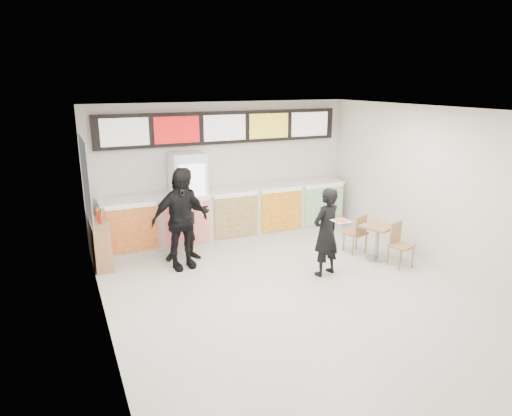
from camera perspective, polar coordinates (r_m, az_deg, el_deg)
floor at (r=7.76m, az=5.17°, el=-10.71°), size 7.00×7.00×0.00m
ceiling at (r=6.97m, az=5.78°, el=11.98°), size 7.00×7.00×0.00m
wall_back at (r=10.33m, az=-4.10°, el=4.79°), size 6.00×0.00×6.00m
wall_left at (r=6.36m, az=-18.86°, el=-2.93°), size 0.00×7.00×7.00m
wall_right at (r=9.04m, az=22.29°, el=2.10°), size 0.00×7.00×7.00m
service_counter at (r=10.18m, az=-3.21°, el=-0.73°), size 5.56×0.77×1.14m
menu_board at (r=10.11m, az=-4.03°, el=10.00°), size 5.50×0.14×0.70m
drinks_fridge at (r=9.80m, az=-8.40°, el=1.08°), size 0.70×0.67×2.00m
mirror_panel at (r=8.67m, az=-20.55°, el=3.43°), size 0.01×2.00×1.50m
customer_main at (r=8.29m, az=8.74°, el=-2.99°), size 0.68×0.54×1.63m
customer_left at (r=8.95m, az=-8.69°, el=-0.85°), size 1.01×0.85×1.85m
customer_mid at (r=8.57m, az=-9.49°, el=-1.54°), size 1.15×0.61×1.87m
pizza_slice at (r=7.83m, az=10.61°, el=-1.55°), size 0.36×0.36×0.02m
cafe_table at (r=9.30m, az=14.96°, el=-3.38°), size 0.86×1.48×0.84m
condiment_ledge at (r=9.11m, az=-18.78°, el=-4.19°), size 0.34×0.83×1.11m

